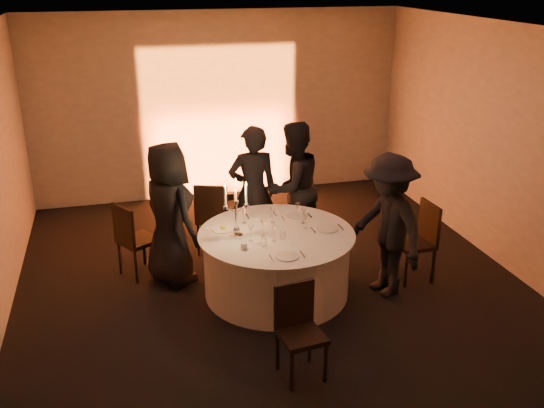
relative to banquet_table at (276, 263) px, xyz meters
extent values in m
plane|color=black|center=(0.00, 0.00, -0.38)|extent=(7.00, 7.00, 0.00)
plane|color=white|center=(0.00, 0.00, 2.62)|extent=(7.00, 7.00, 0.00)
plane|color=#A39E97|center=(0.00, 3.50, 1.12)|extent=(7.00, 0.00, 7.00)
plane|color=#A39E97|center=(0.00, -3.50, 1.12)|extent=(7.00, 0.00, 7.00)
plane|color=#A39E97|center=(3.00, 0.00, 1.12)|extent=(0.00, 7.00, 7.00)
cube|color=black|center=(0.00, 3.20, -0.33)|extent=(0.25, 0.12, 0.10)
cylinder|color=black|center=(0.00, 0.00, -0.37)|extent=(0.60, 0.60, 0.03)
cylinder|color=black|center=(0.00, 0.00, -0.01)|extent=(0.20, 0.20, 0.75)
cylinder|color=white|center=(0.00, 0.00, -0.01)|extent=(1.68, 1.68, 0.75)
cylinder|color=white|center=(0.00, 0.00, 0.38)|extent=(1.80, 1.80, 0.02)
cube|color=black|center=(-1.52, 0.89, 0.07)|extent=(0.57, 0.57, 0.05)
cube|color=black|center=(-1.68, 0.80, 0.33)|extent=(0.25, 0.38, 0.48)
cylinder|color=black|center=(-1.28, 0.83, -0.16)|extent=(0.04, 0.04, 0.45)
cylinder|color=black|center=(-1.46, 1.14, -0.16)|extent=(0.04, 0.04, 0.45)
cylinder|color=black|center=(-1.58, 0.65, -0.16)|extent=(0.04, 0.04, 0.45)
cylinder|color=black|center=(-1.77, 0.96, -0.16)|extent=(0.04, 0.04, 0.45)
cube|color=black|center=(-0.50, 1.33, 0.09)|extent=(0.56, 0.56, 0.05)
cube|color=black|center=(-0.57, 1.15, 0.36)|extent=(0.42, 0.19, 0.50)
cylinder|color=black|center=(-0.26, 1.44, -0.15)|extent=(0.04, 0.04, 0.47)
cylinder|color=black|center=(-0.61, 1.57, -0.15)|extent=(0.04, 0.04, 0.47)
cylinder|color=black|center=(-0.39, 1.09, -0.15)|extent=(0.04, 0.04, 0.47)
cylinder|color=black|center=(-0.74, 1.22, -0.15)|extent=(0.04, 0.04, 0.47)
cube|color=black|center=(0.57, 1.30, 0.07)|extent=(0.54, 0.54, 0.05)
cube|color=black|center=(0.65, 1.13, 0.32)|extent=(0.39, 0.20, 0.47)
cylinder|color=black|center=(0.66, 1.54, -0.16)|extent=(0.04, 0.04, 0.44)
cylinder|color=black|center=(0.34, 1.39, -0.16)|extent=(0.04, 0.04, 0.44)
cylinder|color=black|center=(0.80, 1.21, -0.16)|extent=(0.04, 0.04, 0.44)
cylinder|color=black|center=(0.48, 1.07, -0.16)|extent=(0.04, 0.04, 0.44)
cube|color=black|center=(1.70, -0.09, 0.08)|extent=(0.45, 0.45, 0.05)
cube|color=black|center=(1.90, -0.08, 0.35)|extent=(0.06, 0.43, 0.49)
cylinder|color=black|center=(1.51, 0.09, -0.16)|extent=(0.04, 0.04, 0.46)
cylinder|color=black|center=(1.53, -0.28, -0.16)|extent=(0.04, 0.04, 0.46)
cylinder|color=black|center=(1.88, 0.11, -0.16)|extent=(0.04, 0.04, 0.46)
cylinder|color=black|center=(1.90, -0.26, -0.16)|extent=(0.04, 0.04, 0.46)
cube|color=black|center=(-0.19, -1.57, 0.05)|extent=(0.44, 0.44, 0.05)
cube|color=black|center=(-0.21, -1.39, 0.29)|extent=(0.40, 0.09, 0.45)
cylinder|color=black|center=(-0.34, -1.76, -0.17)|extent=(0.04, 0.04, 0.42)
cylinder|color=black|center=(0.00, -1.72, -0.17)|extent=(0.04, 0.04, 0.42)
cylinder|color=black|center=(-0.38, -1.42, -0.17)|extent=(0.04, 0.04, 0.42)
cylinder|color=black|center=(-0.04, -1.38, -0.17)|extent=(0.04, 0.04, 0.42)
imported|color=black|center=(-1.15, 0.62, 0.49)|extent=(0.90, 1.02, 1.75)
imported|color=black|center=(-0.01, 1.11, 0.50)|extent=(0.65, 0.43, 1.76)
imported|color=black|center=(0.53, 1.12, 0.50)|extent=(1.06, 0.97, 1.77)
imported|color=black|center=(1.23, -0.30, 0.47)|extent=(0.88, 1.22, 1.70)
cylinder|color=silver|center=(-0.57, 0.26, 0.39)|extent=(0.27, 0.27, 0.01)
cube|color=#B4B4B9|center=(-0.74, 0.26, 0.39)|extent=(0.01, 0.17, 0.01)
cube|color=#B4B4B9|center=(-0.40, 0.26, 0.39)|extent=(0.02, 0.17, 0.01)
sphere|color=yellow|center=(-0.57, 0.26, 0.43)|extent=(0.07, 0.07, 0.07)
cylinder|color=silver|center=(-0.04, 0.56, 0.39)|extent=(0.27, 0.27, 0.01)
cube|color=#B4B4B9|center=(-0.21, 0.56, 0.39)|extent=(0.02, 0.17, 0.01)
cube|color=#B4B4B9|center=(0.13, 0.56, 0.39)|extent=(0.02, 0.17, 0.01)
cylinder|color=silver|center=(0.36, 0.39, 0.39)|extent=(0.26, 0.26, 0.01)
cube|color=#B4B4B9|center=(0.19, 0.39, 0.39)|extent=(0.02, 0.17, 0.01)
cube|color=#B4B4B9|center=(0.53, 0.39, 0.39)|extent=(0.01, 0.17, 0.01)
cylinder|color=silver|center=(0.59, -0.05, 0.39)|extent=(0.26, 0.26, 0.01)
cube|color=#B4B4B9|center=(0.42, -0.05, 0.39)|extent=(0.02, 0.17, 0.01)
cube|color=#B4B4B9|center=(0.76, -0.05, 0.39)|extent=(0.01, 0.17, 0.01)
cylinder|color=silver|center=(-0.06, -0.62, 0.39)|extent=(0.25, 0.25, 0.01)
cube|color=#B4B4B9|center=(-0.23, -0.62, 0.39)|extent=(0.02, 0.17, 0.01)
cube|color=#B4B4B9|center=(0.11, -0.62, 0.39)|extent=(0.02, 0.17, 0.01)
cylinder|color=silver|center=(-0.45, -0.30, 0.39)|extent=(0.11, 0.11, 0.01)
cylinder|color=silver|center=(-0.45, -0.30, 0.42)|extent=(0.07, 0.07, 0.06)
cylinder|color=silver|center=(-0.46, 0.03, 0.40)|extent=(0.14, 0.14, 0.02)
sphere|color=silver|center=(-0.46, 0.03, 0.46)|extent=(0.08, 0.08, 0.08)
cylinder|color=silver|center=(-0.46, 0.03, 0.60)|extent=(0.03, 0.03, 0.37)
cylinder|color=silver|center=(-0.46, 0.03, 0.80)|extent=(0.06, 0.06, 0.03)
cylinder|color=white|center=(-0.46, 0.03, 0.92)|extent=(0.02, 0.02, 0.24)
cone|color=#F7AA2C|center=(-0.46, 0.03, 1.06)|extent=(0.02, 0.02, 0.04)
cylinder|color=silver|center=(-0.52, 0.03, 0.71)|extent=(0.13, 0.02, 0.09)
cylinder|color=silver|center=(-0.57, 0.03, 0.75)|extent=(0.06, 0.06, 0.03)
cylinder|color=white|center=(-0.57, 0.03, 0.87)|extent=(0.02, 0.02, 0.24)
cone|color=#F7AA2C|center=(-0.57, 0.03, 1.01)|extent=(0.02, 0.02, 0.04)
cylinder|color=silver|center=(-0.40, 0.03, 0.71)|extent=(0.13, 0.02, 0.09)
cylinder|color=silver|center=(-0.34, 0.03, 0.75)|extent=(0.06, 0.06, 0.03)
cylinder|color=white|center=(-0.34, 0.03, 0.87)|extent=(0.02, 0.02, 0.24)
cone|color=#F7AA2C|center=(-0.34, 0.03, 1.01)|extent=(0.02, 0.02, 0.04)
cylinder|color=white|center=(-0.30, 0.38, 0.39)|extent=(0.06, 0.06, 0.01)
cylinder|color=white|center=(-0.30, 0.38, 0.44)|extent=(0.01, 0.01, 0.10)
cone|color=white|center=(-0.30, 0.38, 0.53)|extent=(0.07, 0.07, 0.09)
cylinder|color=white|center=(0.39, 0.20, 0.39)|extent=(0.06, 0.06, 0.01)
cylinder|color=white|center=(0.39, 0.20, 0.44)|extent=(0.01, 0.01, 0.10)
cone|color=white|center=(0.39, 0.20, 0.53)|extent=(0.07, 0.07, 0.09)
cylinder|color=white|center=(-0.33, -0.13, 0.39)|extent=(0.06, 0.06, 0.01)
cylinder|color=white|center=(-0.33, -0.13, 0.44)|extent=(0.01, 0.01, 0.10)
cone|color=white|center=(-0.33, -0.13, 0.53)|extent=(0.07, 0.07, 0.09)
cylinder|color=white|center=(0.04, 0.30, 0.39)|extent=(0.06, 0.06, 0.01)
cylinder|color=white|center=(0.04, 0.30, 0.44)|extent=(0.01, 0.01, 0.10)
cone|color=white|center=(0.04, 0.30, 0.53)|extent=(0.07, 0.07, 0.09)
cylinder|color=white|center=(-0.17, -0.04, 0.39)|extent=(0.06, 0.06, 0.01)
cylinder|color=white|center=(-0.17, -0.04, 0.44)|extent=(0.01, 0.01, 0.10)
cone|color=white|center=(-0.17, -0.04, 0.53)|extent=(0.07, 0.07, 0.09)
cylinder|color=white|center=(-0.09, -0.21, 0.39)|extent=(0.06, 0.06, 0.01)
cylinder|color=white|center=(-0.09, -0.21, 0.44)|extent=(0.01, 0.01, 0.10)
cone|color=white|center=(-0.09, -0.21, 0.53)|extent=(0.07, 0.07, 0.09)
cylinder|color=white|center=(0.37, 0.37, 0.39)|extent=(0.06, 0.06, 0.01)
cylinder|color=white|center=(0.37, 0.37, 0.44)|extent=(0.01, 0.01, 0.10)
cone|color=white|center=(0.37, 0.37, 0.53)|extent=(0.07, 0.07, 0.09)
cylinder|color=white|center=(0.36, 0.03, 0.39)|extent=(0.06, 0.06, 0.01)
cylinder|color=white|center=(0.36, 0.03, 0.44)|extent=(0.01, 0.01, 0.10)
cone|color=white|center=(0.36, 0.03, 0.53)|extent=(0.07, 0.07, 0.09)
cylinder|color=white|center=(0.03, -0.17, 0.43)|extent=(0.07, 0.07, 0.09)
cylinder|color=white|center=(-0.23, -0.30, 0.43)|extent=(0.07, 0.07, 0.09)
camera|label=1|loc=(-1.68, -6.08, 3.22)|focal=40.00mm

